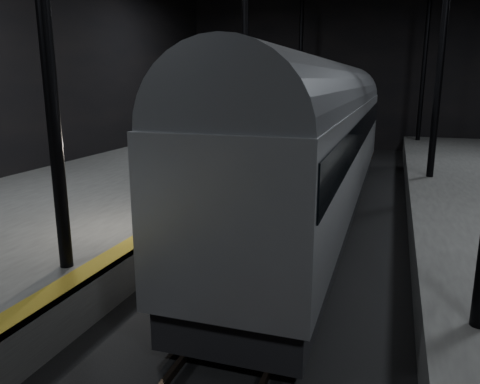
% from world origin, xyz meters
% --- Properties ---
extents(ground, '(44.00, 44.00, 0.00)m').
position_xyz_m(ground, '(0.00, 0.00, 0.00)').
color(ground, black).
rests_on(ground, ground).
extents(platform_left, '(9.00, 43.80, 1.00)m').
position_xyz_m(platform_left, '(-7.50, 0.00, 0.50)').
color(platform_left, '#4A4B48').
rests_on(platform_left, ground).
extents(tactile_strip, '(0.50, 43.80, 0.01)m').
position_xyz_m(tactile_strip, '(-3.25, 0.00, 1.00)').
color(tactile_strip, olive).
rests_on(tactile_strip, platform_left).
extents(track, '(2.40, 43.00, 0.24)m').
position_xyz_m(track, '(0.00, 0.00, 0.07)').
color(track, '#3F3328').
rests_on(track, ground).
extents(train, '(2.92, 19.48, 5.21)m').
position_xyz_m(train, '(-0.00, 4.43, 2.91)').
color(train, '#A2A4AA').
rests_on(train, ground).
extents(woman, '(0.61, 0.45, 1.54)m').
position_xyz_m(woman, '(-4.17, 1.37, 1.77)').
color(woman, '#8C6D55').
rests_on(woman, platform_left).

